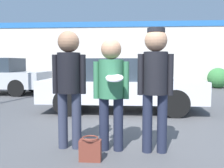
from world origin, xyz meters
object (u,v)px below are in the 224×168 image
person_right (155,77)px  parked_car_near (121,84)px  person_left (69,78)px  handbag (90,149)px  shrub (218,78)px  person_middle_with_frisbee (111,84)px

person_right → parked_car_near: bearing=101.0°
person_left → handbag: person_left is taller
parked_car_near → handbag: parked_car_near is taller
person_right → shrub: (4.20, 9.66, -0.61)m
person_right → shrub: person_right is taller
parked_car_near → shrub: 8.00m
person_middle_with_frisbee → person_right: (0.66, -0.04, 0.11)m
person_left → parked_car_near: size_ratio=0.42×
person_right → handbag: size_ratio=5.58×
shrub → person_middle_with_frisbee: bearing=-116.8°
person_left → person_middle_with_frisbee: bearing=-4.5°
person_left → person_right: size_ratio=0.99×
person_middle_with_frisbee → parked_car_near: 3.27m
person_left → handbag: 1.15m
person_left → shrub: (5.52, 9.58, -0.59)m
person_left → person_right: 1.32m
person_middle_with_frisbee → person_right: size_ratio=0.92×
person_left → person_right: bearing=-3.8°
person_left → person_right: person_right is taller
parked_car_near → handbag: bearing=-94.3°
parked_car_near → handbag: size_ratio=13.07×
person_left → shrub: person_left is taller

